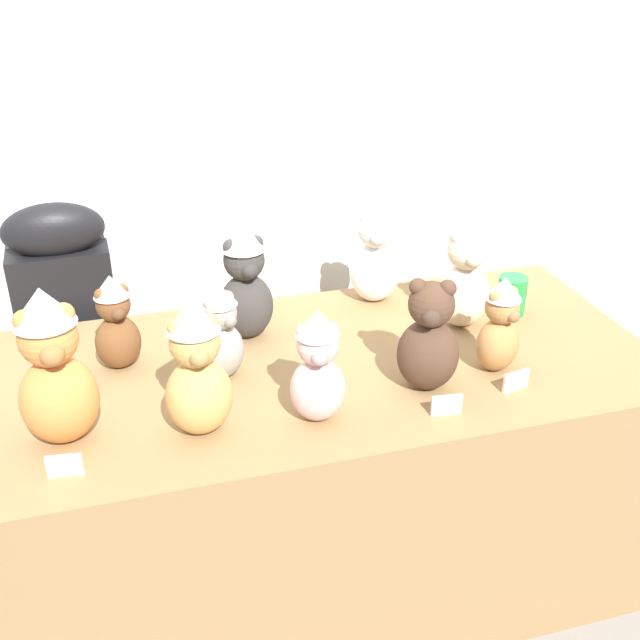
{
  "coord_description": "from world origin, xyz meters",
  "views": [
    {
      "loc": [
        -0.45,
        -1.32,
        1.69
      ],
      "look_at": [
        0.0,
        0.25,
        0.83
      ],
      "focal_mm": 42.37,
      "sensor_mm": 36.0,
      "label": 1
    }
  ],
  "objects_px": {
    "teddy_bear_blush": "(318,367)",
    "party_cup_green": "(512,295)",
    "teddy_bear_cream": "(465,281)",
    "teddy_bear_snow": "(375,259)",
    "display_table": "(320,474)",
    "teddy_bear_ash": "(221,332)",
    "instrument_case": "(76,362)",
    "teddy_bear_charcoal": "(245,283)",
    "teddy_bear_caramel": "(500,326)",
    "teddy_bear_honey": "(197,370)",
    "teddy_bear_chestnut": "(116,323)",
    "teddy_bear_ginger": "(54,369)",
    "teddy_bear_cocoa": "(429,339)"
  },
  "relations": [
    {
      "from": "teddy_bear_cream",
      "to": "teddy_bear_ginger",
      "type": "relative_size",
      "value": 0.79
    },
    {
      "from": "teddy_bear_caramel",
      "to": "display_table",
      "type": "bearing_deg",
      "value": 143.2
    },
    {
      "from": "teddy_bear_ginger",
      "to": "party_cup_green",
      "type": "relative_size",
      "value": 3.26
    },
    {
      "from": "instrument_case",
      "to": "teddy_bear_cream",
      "type": "height_order",
      "value": "instrument_case"
    },
    {
      "from": "teddy_bear_caramel",
      "to": "teddy_bear_ginger",
      "type": "bearing_deg",
      "value": 163.81
    },
    {
      "from": "teddy_bear_honey",
      "to": "party_cup_green",
      "type": "xyz_separation_m",
      "value": [
        0.92,
        0.32,
        -0.1
      ]
    },
    {
      "from": "teddy_bear_cocoa",
      "to": "teddy_bear_blush",
      "type": "xyz_separation_m",
      "value": [
        -0.28,
        -0.05,
        0.0
      ]
    },
    {
      "from": "teddy_bear_charcoal",
      "to": "teddy_bear_honey",
      "type": "distance_m",
      "value": 0.43
    },
    {
      "from": "teddy_bear_charcoal",
      "to": "teddy_bear_blush",
      "type": "bearing_deg",
      "value": -86.23
    },
    {
      "from": "instrument_case",
      "to": "teddy_bear_charcoal",
      "type": "height_order",
      "value": "teddy_bear_charcoal"
    },
    {
      "from": "teddy_bear_cream",
      "to": "teddy_bear_snow",
      "type": "bearing_deg",
      "value": 135.74
    },
    {
      "from": "display_table",
      "to": "teddy_bear_ash",
      "type": "distance_m",
      "value": 0.54
    },
    {
      "from": "teddy_bear_ginger",
      "to": "teddy_bear_caramel",
      "type": "bearing_deg",
      "value": -7.76
    },
    {
      "from": "teddy_bear_snow",
      "to": "teddy_bear_caramel",
      "type": "bearing_deg",
      "value": -54.87
    },
    {
      "from": "teddy_bear_blush",
      "to": "teddy_bear_caramel",
      "type": "bearing_deg",
      "value": 19.53
    },
    {
      "from": "teddy_bear_ash",
      "to": "party_cup_green",
      "type": "height_order",
      "value": "teddy_bear_ash"
    },
    {
      "from": "teddy_bear_blush",
      "to": "party_cup_green",
      "type": "relative_size",
      "value": 2.47
    },
    {
      "from": "teddy_bear_ash",
      "to": "teddy_bear_caramel",
      "type": "xyz_separation_m",
      "value": [
        0.65,
        -0.15,
        -0.0
      ]
    },
    {
      "from": "teddy_bear_cocoa",
      "to": "teddy_bear_honey",
      "type": "bearing_deg",
      "value": -154.27
    },
    {
      "from": "instrument_case",
      "to": "teddy_bear_blush",
      "type": "height_order",
      "value": "instrument_case"
    },
    {
      "from": "teddy_bear_charcoal",
      "to": "teddy_bear_chestnut",
      "type": "bearing_deg",
      "value": -175.26
    },
    {
      "from": "teddy_bear_honey",
      "to": "teddy_bear_charcoal",
      "type": "bearing_deg",
      "value": 62.71
    },
    {
      "from": "teddy_bear_chestnut",
      "to": "teddy_bear_snow",
      "type": "xyz_separation_m",
      "value": [
        0.73,
        0.18,
        0.01
      ]
    },
    {
      "from": "teddy_bear_ginger",
      "to": "teddy_bear_charcoal",
      "type": "relative_size",
      "value": 1.12
    },
    {
      "from": "teddy_bear_ginger",
      "to": "display_table",
      "type": "bearing_deg",
      "value": 6.32
    },
    {
      "from": "instrument_case",
      "to": "teddy_bear_blush",
      "type": "relative_size",
      "value": 3.75
    },
    {
      "from": "display_table",
      "to": "teddy_bear_snow",
      "type": "relative_size",
      "value": 6.06
    },
    {
      "from": "teddy_bear_snow",
      "to": "teddy_bear_honey",
      "type": "distance_m",
      "value": 0.77
    },
    {
      "from": "display_table",
      "to": "instrument_case",
      "type": "height_order",
      "value": "instrument_case"
    },
    {
      "from": "instrument_case",
      "to": "teddy_bear_ginger",
      "type": "relative_size",
      "value": 2.84
    },
    {
      "from": "teddy_bear_cocoa",
      "to": "teddy_bear_cream",
      "type": "height_order",
      "value": "teddy_bear_cream"
    },
    {
      "from": "instrument_case",
      "to": "teddy_bear_ash",
      "type": "bearing_deg",
      "value": -55.94
    },
    {
      "from": "instrument_case",
      "to": "party_cup_green",
      "type": "xyz_separation_m",
      "value": [
        1.21,
        -0.41,
        0.25
      ]
    },
    {
      "from": "teddy_bear_ash",
      "to": "teddy_bear_snow",
      "type": "xyz_separation_m",
      "value": [
        0.49,
        0.3,
        0.01
      ]
    },
    {
      "from": "teddy_bear_snow",
      "to": "party_cup_green",
      "type": "bearing_deg",
      "value": -12.66
    },
    {
      "from": "display_table",
      "to": "teddy_bear_ginger",
      "type": "height_order",
      "value": "teddy_bear_ginger"
    },
    {
      "from": "teddy_bear_caramel",
      "to": "teddy_bear_chestnut",
      "type": "bearing_deg",
      "value": 146.65
    },
    {
      "from": "teddy_bear_cream",
      "to": "teddy_bear_chestnut",
      "type": "relative_size",
      "value": 1.14
    },
    {
      "from": "teddy_bear_blush",
      "to": "teddy_bear_chestnut",
      "type": "distance_m",
      "value": 0.54
    },
    {
      "from": "teddy_bear_caramel",
      "to": "party_cup_green",
      "type": "relative_size",
      "value": 2.26
    },
    {
      "from": "party_cup_green",
      "to": "teddy_bear_blush",
      "type": "bearing_deg",
      "value": -152.43
    },
    {
      "from": "party_cup_green",
      "to": "teddy_bear_chestnut",
      "type": "bearing_deg",
      "value": 179.86
    },
    {
      "from": "teddy_bear_ash",
      "to": "teddy_bear_charcoal",
      "type": "height_order",
      "value": "teddy_bear_charcoal"
    },
    {
      "from": "party_cup_green",
      "to": "teddy_bear_snow",
      "type": "bearing_deg",
      "value": 151.71
    },
    {
      "from": "instrument_case",
      "to": "teddy_bear_snow",
      "type": "height_order",
      "value": "instrument_case"
    },
    {
      "from": "teddy_bear_blush",
      "to": "teddy_bear_ash",
      "type": "bearing_deg",
      "value": 136.0
    },
    {
      "from": "teddy_bear_cream",
      "to": "party_cup_green",
      "type": "bearing_deg",
      "value": 15.44
    },
    {
      "from": "teddy_bear_ash",
      "to": "display_table",
      "type": "bearing_deg",
      "value": -30.57
    },
    {
      "from": "teddy_bear_cream",
      "to": "party_cup_green",
      "type": "height_order",
      "value": "teddy_bear_cream"
    },
    {
      "from": "display_table",
      "to": "teddy_bear_ginger",
      "type": "distance_m",
      "value": 0.82
    }
  ]
}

